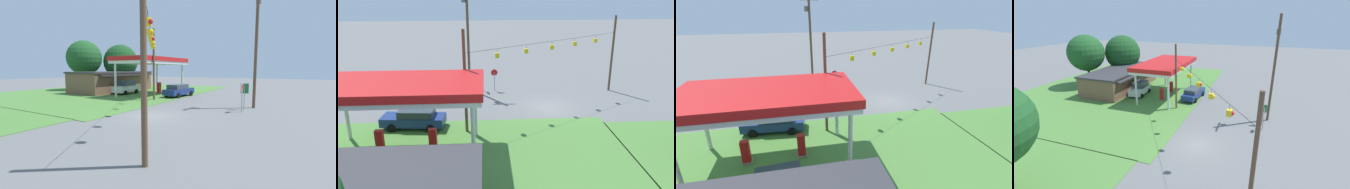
# 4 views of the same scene
# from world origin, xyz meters

# --- Properties ---
(ground_plane) EXTENTS (160.00, 160.00, 0.00)m
(ground_plane) POSITION_xyz_m (0.00, 0.00, 0.00)
(ground_plane) COLOR slate
(gas_station_canopy) EXTENTS (11.18, 6.02, 5.27)m
(gas_station_canopy) POSITION_xyz_m (11.90, 8.10, 4.76)
(gas_station_canopy) COLOR silver
(gas_station_canopy) RESTS_ON ground
(fuel_pump_near) EXTENTS (0.71, 0.56, 1.72)m
(fuel_pump_near) POSITION_xyz_m (10.03, 8.10, 0.82)
(fuel_pump_near) COLOR gray
(fuel_pump_near) RESTS_ON ground
(fuel_pump_far) EXTENTS (0.71, 0.56, 1.72)m
(fuel_pump_far) POSITION_xyz_m (13.78, 8.10, 0.82)
(fuel_pump_far) COLOR gray
(fuel_pump_far) RESTS_ON ground
(car_at_pumps_front) EXTENTS (5.31, 2.43, 1.66)m
(car_at_pumps_front) POSITION_xyz_m (12.16, 3.98, 0.88)
(car_at_pumps_front) COLOR navy
(car_at_pumps_front) RESTS_ON ground
(car_at_pumps_rear) EXTENTS (4.41, 2.32, 2.05)m
(car_at_pumps_rear) POSITION_xyz_m (11.13, 12.24, 1.03)
(car_at_pumps_rear) COLOR white
(car_at_pumps_rear) RESTS_ON ground
(stop_sign_roadside) EXTENTS (0.80, 0.08, 2.50)m
(stop_sign_roadside) POSITION_xyz_m (5.19, -5.75, 1.81)
(stop_sign_roadside) COLOR #99999E
(stop_sign_roadside) RESTS_ON ground
(route_sign) EXTENTS (0.10, 0.70, 2.40)m
(route_sign) POSITION_xyz_m (6.51, -5.69, 1.71)
(route_sign) COLOR gray
(route_sign) RESTS_ON ground
(utility_pole_main) EXTENTS (2.20, 0.44, 11.74)m
(utility_pole_main) POSITION_xyz_m (8.02, -6.27, 6.51)
(utility_pole_main) COLOR brown
(utility_pole_main) RESTS_ON ground
(signal_span_gantry) EXTENTS (15.77, 10.24, 8.35)m
(signal_span_gantry) POSITION_xyz_m (-0.00, -0.01, 4.63)
(signal_span_gantry) COLOR brown
(signal_span_gantry) RESTS_ON ground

